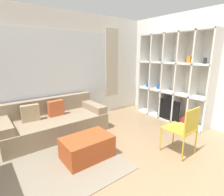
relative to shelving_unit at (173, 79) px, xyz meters
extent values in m
cube|color=white|center=(-2.48, 1.55, 0.26)|extent=(6.52, 0.07, 2.70)
cube|color=white|center=(-2.48, 1.51, 0.36)|extent=(2.93, 0.01, 1.60)
cube|color=beige|center=(-0.84, 1.50, 0.36)|extent=(0.44, 0.03, 1.90)
cube|color=white|center=(0.22, -0.03, 0.26)|extent=(0.07, 4.29, 2.70)
cube|color=gray|center=(-3.50, -0.06, -1.08)|extent=(2.52, 1.82, 0.01)
cube|color=silver|center=(0.17, 0.00, 0.03)|extent=(0.02, 1.94, 2.23)
cube|color=white|center=(-0.03, -0.97, 0.03)|extent=(0.43, 0.04, 2.23)
cube|color=white|center=(-0.03, -0.58, 0.03)|extent=(0.43, 0.04, 2.23)
cube|color=white|center=(-0.03, -0.19, 0.03)|extent=(0.43, 0.04, 2.23)
cube|color=white|center=(-0.03, 0.20, 0.03)|extent=(0.43, 0.04, 2.23)
cube|color=white|center=(-0.03, 0.59, 0.03)|extent=(0.43, 0.04, 2.23)
cube|color=white|center=(-0.03, 0.98, 0.03)|extent=(0.43, 0.04, 2.23)
cube|color=white|center=(-0.03, 0.00, -1.07)|extent=(0.43, 1.94, 0.04)
cube|color=white|center=(-0.03, 0.00, -0.34)|extent=(0.43, 1.94, 0.04)
cube|color=white|center=(-0.03, 0.00, 0.40)|extent=(0.43, 1.94, 0.04)
cube|color=white|center=(-0.03, 0.00, 1.13)|extent=(0.43, 1.94, 0.04)
cube|color=black|center=(-0.21, -0.07, -0.78)|extent=(0.04, 0.62, 0.54)
cube|color=black|center=(-0.19, -0.07, -1.04)|extent=(0.10, 0.24, 0.03)
cylinder|color=#2856A8|center=(-0.05, 0.42, -0.25)|extent=(0.08, 0.08, 0.15)
cube|color=red|center=(-0.05, -0.42, -0.99)|extent=(0.10, 0.10, 0.11)
cylinder|color=#232328|center=(-0.05, -0.77, 0.48)|extent=(0.07, 0.07, 0.13)
cylinder|color=#2856A8|center=(-0.05, 0.79, -0.28)|extent=(0.10, 0.10, 0.09)
cylinder|color=#232328|center=(-0.05, -0.04, -1.00)|extent=(0.07, 0.07, 0.10)
cube|color=orange|center=(-0.05, -0.41, 0.50)|extent=(0.08, 0.08, 0.16)
cube|color=gray|center=(-2.81, 0.97, -0.90)|extent=(2.13, 0.98, 0.38)
cube|color=gray|center=(-2.81, 1.37, -0.52)|extent=(2.13, 0.18, 0.36)
cube|color=gray|center=(-3.76, 0.97, -0.62)|extent=(0.24, 0.92, 0.16)
cube|color=gray|center=(-1.86, 0.97, -0.62)|extent=(0.24, 0.92, 0.16)
cube|color=#C65B33|center=(-2.72, 1.09, -0.53)|extent=(0.35, 0.14, 0.34)
cube|color=tan|center=(-3.25, 1.09, -0.53)|extent=(0.35, 0.14, 0.34)
cube|color=#B74C23|center=(-2.71, -0.23, -0.90)|extent=(0.81, 0.53, 0.38)
cylinder|color=gold|center=(-1.15, -0.85, -0.87)|extent=(0.02, 0.02, 0.44)
cylinder|color=gold|center=(-1.56, -0.85, -0.87)|extent=(0.02, 0.02, 0.44)
cylinder|color=gold|center=(-1.15, -1.28, -0.87)|extent=(0.02, 0.02, 0.44)
cylinder|color=gold|center=(-1.56, -1.28, -0.87)|extent=(0.02, 0.02, 0.44)
cube|color=gold|center=(-1.35, -1.06, -0.63)|extent=(0.44, 0.46, 0.02)
cube|color=gold|center=(-1.35, -1.27, -0.42)|extent=(0.44, 0.02, 0.40)
camera|label=1|loc=(-4.00, -2.56, 0.64)|focal=28.00mm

